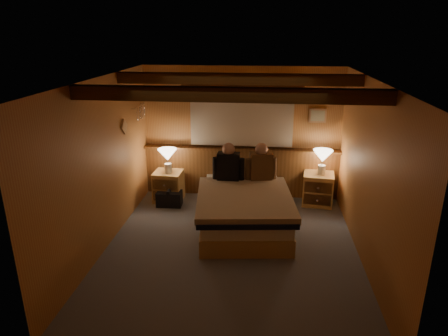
# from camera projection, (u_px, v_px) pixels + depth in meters

# --- Properties ---
(floor) EXTENTS (4.20, 4.20, 0.00)m
(floor) POSITION_uv_depth(u_px,v_px,m) (231.00, 249.00, 5.76)
(floor) COLOR slate
(floor) RESTS_ON ground
(ceiling) EXTENTS (4.20, 4.20, 0.00)m
(ceiling) POSITION_uv_depth(u_px,v_px,m) (232.00, 80.00, 4.97)
(ceiling) COLOR tan
(ceiling) RESTS_ON wall_back
(wall_back) EXTENTS (3.60, 0.00, 3.60)m
(wall_back) POSITION_uv_depth(u_px,v_px,m) (241.00, 133.00, 7.34)
(wall_back) COLOR #B38040
(wall_back) RESTS_ON floor
(wall_left) EXTENTS (0.00, 4.20, 4.20)m
(wall_left) POSITION_uv_depth(u_px,v_px,m) (103.00, 166.00, 5.54)
(wall_left) COLOR #B38040
(wall_left) RESTS_ON floor
(wall_right) EXTENTS (0.00, 4.20, 4.20)m
(wall_right) POSITION_uv_depth(u_px,v_px,m) (369.00, 175.00, 5.19)
(wall_right) COLOR #B38040
(wall_right) RESTS_ON floor
(wall_front) EXTENTS (3.60, 0.00, 3.60)m
(wall_front) POSITION_uv_depth(u_px,v_px,m) (210.00, 252.00, 3.39)
(wall_front) COLOR #B38040
(wall_front) RESTS_ON floor
(wainscot) EXTENTS (3.60, 0.23, 0.94)m
(wainscot) POSITION_uv_depth(u_px,v_px,m) (241.00, 170.00, 7.51)
(wainscot) COLOR brown
(wainscot) RESTS_ON wall_back
(curtain_window) EXTENTS (2.18, 0.09, 1.11)m
(curtain_window) POSITION_uv_depth(u_px,v_px,m) (241.00, 116.00, 7.17)
(curtain_window) COLOR #4B2E12
(curtain_window) RESTS_ON wall_back
(ceiling_beams) EXTENTS (3.60, 1.65, 0.16)m
(ceiling_beams) POSITION_uv_depth(u_px,v_px,m) (233.00, 86.00, 5.14)
(ceiling_beams) COLOR #4B2E12
(ceiling_beams) RESTS_ON ceiling
(coat_rail) EXTENTS (0.05, 0.55, 0.24)m
(coat_rail) POSITION_uv_depth(u_px,v_px,m) (140.00, 111.00, 6.86)
(coat_rail) COLOR silver
(coat_rail) RESTS_ON wall_left
(framed_print) EXTENTS (0.30, 0.04, 0.25)m
(framed_print) POSITION_uv_depth(u_px,v_px,m) (318.00, 116.00, 7.07)
(framed_print) COLOR tan
(framed_print) RESTS_ON wall_back
(bed) EXTENTS (1.60, 1.95, 0.62)m
(bed) POSITION_uv_depth(u_px,v_px,m) (244.00, 211.00, 6.22)
(bed) COLOR tan
(bed) RESTS_ON floor
(nightstand_left) EXTENTS (0.52, 0.48, 0.55)m
(nightstand_left) POSITION_uv_depth(u_px,v_px,m) (168.00, 186.00, 7.32)
(nightstand_left) COLOR tan
(nightstand_left) RESTS_ON floor
(nightstand_right) EXTENTS (0.58, 0.53, 0.58)m
(nightstand_right) POSITION_uv_depth(u_px,v_px,m) (318.00, 189.00, 7.16)
(nightstand_right) COLOR tan
(nightstand_right) RESTS_ON floor
(lamp_left) EXTENTS (0.34, 0.34, 0.44)m
(lamp_left) POSITION_uv_depth(u_px,v_px,m) (167.00, 156.00, 7.10)
(lamp_left) COLOR silver
(lamp_left) RESTS_ON nightstand_left
(lamp_right) EXTENTS (0.34, 0.34, 0.45)m
(lamp_right) POSITION_uv_depth(u_px,v_px,m) (323.00, 157.00, 6.94)
(lamp_right) COLOR silver
(lamp_right) RESTS_ON nightstand_right
(person_left) EXTENTS (0.54, 0.22, 0.65)m
(person_left) POSITION_uv_depth(u_px,v_px,m) (229.00, 164.00, 6.62)
(person_left) COLOR black
(person_left) RESTS_ON bed
(person_right) EXTENTS (0.52, 0.28, 0.65)m
(person_right) POSITION_uv_depth(u_px,v_px,m) (261.00, 164.00, 6.63)
(person_right) COLOR #533921
(person_right) RESTS_ON bed
(duffel_bag) EXTENTS (0.45, 0.28, 0.32)m
(duffel_bag) POSITION_uv_depth(u_px,v_px,m) (169.00, 198.00, 7.14)
(duffel_bag) COLOR black
(duffel_bag) RESTS_ON floor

